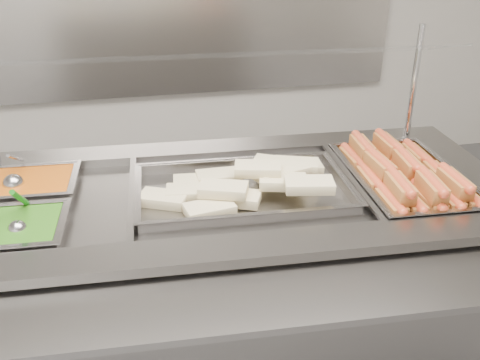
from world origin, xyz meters
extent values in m
cube|color=#A9A49E|center=(0.00, 2.45, 1.20)|extent=(3.00, 0.04, 1.20)
cube|color=slate|center=(-0.03, 0.45, 0.43)|extent=(1.82, 0.84, 0.86)
cube|color=gray|center=(-0.04, 0.11, 0.88)|extent=(1.87, 0.23, 0.03)
cube|color=gray|center=(-0.01, 0.80, 0.88)|extent=(1.87, 0.23, 0.03)
cube|color=gray|center=(0.84, 0.41, 0.88)|extent=(0.16, 0.57, 0.03)
cube|color=black|center=(-0.03, 0.45, 0.76)|extent=(1.64, 0.65, 0.02)
cube|color=gray|center=(0.40, 0.43, 0.89)|extent=(0.05, 0.57, 0.01)
cube|color=gray|center=(-0.32, 0.47, 0.89)|extent=(0.05, 0.57, 0.01)
cube|color=gray|center=(-0.05, -0.06, 0.84)|extent=(1.80, 0.34, 0.02)
cylinder|color=silver|center=(0.77, 0.73, 1.11)|extent=(0.02, 0.02, 0.44)
cube|color=silver|center=(-0.01, 0.66, 1.27)|extent=(1.65, 0.38, 0.08)
cube|color=#BE3B0A|center=(-0.66, 0.63, 0.85)|extent=(0.29, 0.23, 0.09)
cube|color=#13590E|center=(-0.67, 0.34, 0.85)|extent=(0.29, 0.23, 0.09)
cube|color=#9B5920|center=(0.46, 0.25, 0.87)|extent=(0.06, 0.15, 0.05)
cylinder|color=red|center=(0.46, 0.25, 0.90)|extent=(0.04, 0.17, 0.03)
cube|color=#9B5920|center=(0.47, 0.43, 0.87)|extent=(0.06, 0.15, 0.05)
cylinder|color=red|center=(0.47, 0.43, 0.90)|extent=(0.04, 0.17, 0.03)
cube|color=#9B5920|center=(0.48, 0.60, 0.87)|extent=(0.05, 0.15, 0.05)
cylinder|color=red|center=(0.48, 0.60, 0.90)|extent=(0.03, 0.16, 0.03)
cube|color=#9B5920|center=(0.52, 0.25, 0.87)|extent=(0.06, 0.15, 0.05)
cylinder|color=red|center=(0.52, 0.25, 0.90)|extent=(0.04, 0.16, 0.03)
cube|color=#9B5920|center=(0.53, 0.42, 0.87)|extent=(0.06, 0.15, 0.05)
cylinder|color=red|center=(0.53, 0.42, 0.90)|extent=(0.04, 0.17, 0.03)
cube|color=#9B5920|center=(0.54, 0.60, 0.88)|extent=(0.06, 0.15, 0.05)
cylinder|color=red|center=(0.54, 0.60, 0.90)|extent=(0.04, 0.16, 0.03)
cube|color=#9B5920|center=(0.58, 0.25, 0.87)|extent=(0.05, 0.15, 0.05)
cylinder|color=red|center=(0.58, 0.25, 0.90)|extent=(0.03, 0.16, 0.03)
cube|color=#9B5920|center=(0.59, 0.42, 0.87)|extent=(0.05, 0.15, 0.05)
cylinder|color=red|center=(0.59, 0.42, 0.90)|extent=(0.03, 0.16, 0.03)
cube|color=#9B5920|center=(0.60, 0.59, 0.87)|extent=(0.06, 0.15, 0.05)
cylinder|color=red|center=(0.60, 0.59, 0.90)|extent=(0.04, 0.16, 0.03)
cube|color=#9B5920|center=(0.65, 0.24, 0.87)|extent=(0.06, 0.15, 0.05)
cylinder|color=red|center=(0.65, 0.24, 0.90)|extent=(0.04, 0.17, 0.03)
cube|color=#9B5920|center=(0.66, 0.42, 0.87)|extent=(0.06, 0.15, 0.05)
cylinder|color=red|center=(0.66, 0.42, 0.90)|extent=(0.04, 0.17, 0.03)
cube|color=#9B5920|center=(0.67, 0.59, 0.87)|extent=(0.06, 0.15, 0.05)
cylinder|color=red|center=(0.67, 0.59, 0.90)|extent=(0.04, 0.16, 0.03)
cube|color=#9B5920|center=(0.71, 0.24, 0.87)|extent=(0.05, 0.15, 0.05)
cylinder|color=red|center=(0.71, 0.24, 0.90)|extent=(0.03, 0.16, 0.03)
cube|color=#9B5920|center=(0.72, 0.41, 0.87)|extent=(0.06, 0.15, 0.05)
cylinder|color=red|center=(0.72, 0.41, 0.90)|extent=(0.04, 0.17, 0.03)
cube|color=#9B5920|center=(0.73, 0.59, 0.87)|extent=(0.06, 0.15, 0.05)
cylinder|color=red|center=(0.73, 0.59, 0.90)|extent=(0.04, 0.17, 0.03)
cube|color=#9B5920|center=(0.49, 0.26, 0.92)|extent=(0.07, 0.15, 0.05)
cylinder|color=red|center=(0.49, 0.26, 0.95)|extent=(0.05, 0.17, 0.03)
cube|color=#9B5920|center=(0.50, 0.43, 0.92)|extent=(0.05, 0.15, 0.05)
cylinder|color=red|center=(0.50, 0.43, 0.95)|extent=(0.03, 0.16, 0.03)
cube|color=#9B5920|center=(0.51, 0.59, 0.92)|extent=(0.06, 0.15, 0.05)
cylinder|color=red|center=(0.51, 0.59, 0.95)|extent=(0.04, 0.17, 0.03)
cube|color=#9B5920|center=(0.59, 0.25, 0.92)|extent=(0.07, 0.15, 0.05)
cylinder|color=red|center=(0.59, 0.25, 0.95)|extent=(0.05, 0.17, 0.03)
cube|color=#9B5920|center=(0.60, 0.42, 0.92)|extent=(0.07, 0.15, 0.05)
cylinder|color=red|center=(0.60, 0.42, 0.95)|extent=(0.05, 0.17, 0.03)
cube|color=#9B5920|center=(0.61, 0.59, 0.92)|extent=(0.06, 0.15, 0.05)
cylinder|color=red|center=(0.61, 0.59, 0.95)|extent=(0.03, 0.16, 0.03)
cube|color=#9B5920|center=(0.67, 0.25, 0.92)|extent=(0.06, 0.15, 0.05)
cylinder|color=red|center=(0.67, 0.25, 0.95)|extent=(0.04, 0.17, 0.03)
cube|color=beige|center=(-0.14, 0.46, 0.88)|extent=(0.16, 0.11, 0.03)
cube|color=beige|center=(0.27, 0.56, 0.88)|extent=(0.16, 0.10, 0.03)
cube|color=beige|center=(-0.03, 0.54, 0.89)|extent=(0.15, 0.09, 0.03)
cube|color=beige|center=(-0.10, 0.33, 0.88)|extent=(0.16, 0.11, 0.03)
cube|color=beige|center=(0.21, 0.49, 0.88)|extent=(0.16, 0.11, 0.03)
cube|color=beige|center=(0.00, 0.39, 0.88)|extent=(0.17, 0.14, 0.03)
cube|color=beige|center=(-0.23, 0.44, 0.88)|extent=(0.17, 0.14, 0.03)
cube|color=beige|center=(-0.11, 0.53, 0.88)|extent=(0.16, 0.10, 0.03)
cube|color=beige|center=(0.19, 0.47, 0.92)|extent=(0.17, 0.12, 0.03)
cube|color=beige|center=(0.23, 0.51, 0.92)|extent=(0.17, 0.13, 0.03)
cube|color=beige|center=(0.15, 0.40, 0.92)|extent=(0.17, 0.12, 0.03)
cube|color=beige|center=(0.17, 0.54, 0.91)|extent=(0.17, 0.15, 0.03)
cube|color=beige|center=(0.15, 0.47, 0.92)|extent=(0.17, 0.13, 0.03)
cube|color=beige|center=(-0.04, 0.39, 0.92)|extent=(0.17, 0.13, 0.03)
cube|color=beige|center=(0.21, 0.31, 0.94)|extent=(0.16, 0.11, 0.03)
cube|color=beige|center=(0.08, 0.46, 0.94)|extent=(0.17, 0.12, 0.03)
sphere|color=#B1B1B6|center=(-0.70, 0.61, 0.89)|extent=(0.07, 0.07, 0.07)
cylinder|color=#B1B1B6|center=(-0.69, 0.69, 0.95)|extent=(0.02, 0.16, 0.10)
sphere|color=#B1B1B6|center=(-0.64, 0.32, 0.89)|extent=(0.06, 0.06, 0.06)
cylinder|color=#167715|center=(-0.64, 0.40, 0.95)|extent=(0.02, 0.13, 0.11)
camera|label=1|loc=(-0.31, -1.06, 1.68)|focal=40.00mm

